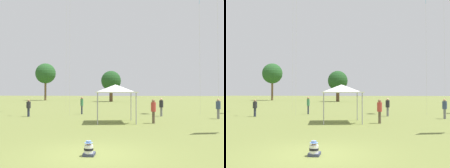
{
  "view_description": "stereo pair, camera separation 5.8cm",
  "coord_description": "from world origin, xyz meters",
  "views": [
    {
      "loc": [
        1.71,
        -9.2,
        2.2
      ],
      "look_at": [
        -0.02,
        6.86,
        2.71
      ],
      "focal_mm": 42.0,
      "sensor_mm": 36.0,
      "label": 1
    },
    {
      "loc": [
        1.77,
        -9.2,
        2.2
      ],
      "look_at": [
        -0.02,
        6.86,
        2.71
      ],
      "focal_mm": 42.0,
      "sensor_mm": 36.0,
      "label": 2
    }
  ],
  "objects": [
    {
      "name": "distant_tree_0",
      "position": [
        -23.83,
        59.37,
        7.26
      ],
      "size": [
        5.46,
        5.46,
        10.03
      ],
      "color": "brown",
      "rests_on": "ground"
    },
    {
      "name": "person_standing_0",
      "position": [
        -4.11,
        16.59,
        1.06
      ],
      "size": [
        0.33,
        0.33,
        1.73
      ],
      "rotation": [
        0.0,
        0.0,
        0.2
      ],
      "color": "#282D42",
      "rests_on": "ground"
    },
    {
      "name": "distant_tree_1",
      "position": [
        -5.08,
        51.83,
        4.83
      ],
      "size": [
        4.67,
        4.67,
        7.23
      ],
      "color": "brown",
      "rests_on": "ground"
    },
    {
      "name": "person_standing_6",
      "position": [
        8.14,
        13.32,
        0.98
      ],
      "size": [
        0.51,
        0.51,
        1.66
      ],
      "rotation": [
        0.0,
        0.0,
        2.54
      ],
      "color": "slate",
      "rests_on": "ground"
    },
    {
      "name": "person_standing_3",
      "position": [
        3.63,
        15.07,
        0.99
      ],
      "size": [
        0.47,
        0.47,
        1.67
      ],
      "rotation": [
        0.0,
        0.0,
        1.92
      ],
      "color": "slate",
      "rests_on": "ground"
    },
    {
      "name": "ground_plane",
      "position": [
        0.0,
        0.0,
        0.0
      ],
      "size": [
        300.0,
        300.0,
        0.0
      ],
      "primitive_type": "plane",
      "color": "olive"
    },
    {
      "name": "canopy_tent",
      "position": [
        -0.08,
        9.81,
        2.44
      ],
      "size": [
        3.37,
        3.37,
        2.76
      ],
      "rotation": [
        0.0,
        0.0,
        0.17
      ],
      "color": "white",
      "rests_on": "ground"
    },
    {
      "name": "seated_toddler",
      "position": [
        -0.06,
        -0.24,
        0.21
      ],
      "size": [
        0.39,
        0.49,
        0.54
      ],
      "rotation": [
        0.0,
        0.0,
        0.0
      ],
      "color": "#383D56",
      "rests_on": "ground"
    },
    {
      "name": "person_standing_4",
      "position": [
        -8.31,
        13.5,
        0.9
      ],
      "size": [
        0.49,
        0.49,
        1.54
      ],
      "rotation": [
        0.0,
        0.0,
        2.75
      ],
      "color": "#282D42",
      "rests_on": "ground"
    },
    {
      "name": "person_standing_1",
      "position": [
        2.64,
        9.55,
        1.01
      ],
      "size": [
        0.48,
        0.48,
        1.69
      ],
      "rotation": [
        0.0,
        0.0,
        0.56
      ],
      "color": "brown",
      "rests_on": "ground"
    }
  ]
}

